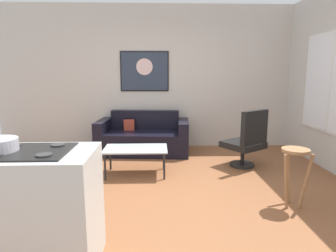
% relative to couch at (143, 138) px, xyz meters
% --- Properties ---
extents(ground, '(6.40, 6.40, 0.04)m').
position_rel_couch_xyz_m(ground, '(0.31, -1.94, -0.30)').
color(ground, brown).
extents(back_wall, '(6.40, 0.05, 2.80)m').
position_rel_couch_xyz_m(back_wall, '(0.31, 0.49, 1.12)').
color(back_wall, beige).
rests_on(back_wall, ground).
extents(couch, '(1.75, 0.95, 0.77)m').
position_rel_couch_xyz_m(couch, '(0.00, 0.00, 0.00)').
color(couch, black).
rests_on(couch, ground).
extents(coffee_table, '(0.93, 0.55, 0.40)m').
position_rel_couch_xyz_m(coffee_table, '(-0.05, -1.21, 0.09)').
color(coffee_table, silver).
rests_on(coffee_table, ground).
extents(armchair, '(0.76, 0.76, 0.93)m').
position_rel_couch_xyz_m(armchair, '(1.69, -0.93, 0.16)').
color(armchair, black).
rests_on(armchair, ground).
extents(bar_stool, '(0.35, 0.34, 0.68)m').
position_rel_couch_xyz_m(bar_stool, '(1.79, -2.34, 0.23)').
color(bar_stool, '#996C44').
rests_on(bar_stool, ground).
extents(wall_painting, '(0.95, 0.03, 0.78)m').
position_rel_couch_xyz_m(wall_painting, '(0.02, 0.44, 1.25)').
color(wall_painting, black).
extents(window, '(0.03, 1.54, 1.55)m').
position_rel_couch_xyz_m(window, '(2.90, -1.04, 1.07)').
color(window, silver).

